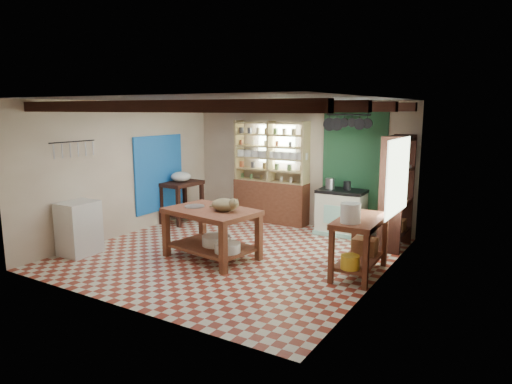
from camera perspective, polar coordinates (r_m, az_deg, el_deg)
The scene contains 30 objects.
floor at distance 7.92m, azimuth -2.98°, elevation -7.75°, with size 5.00×5.00×0.02m, color maroon.
ceiling at distance 7.53m, azimuth -3.17°, elevation 11.49°, with size 5.00×5.00×0.02m, color #4A4A4F.
wall_back at distance 9.76m, azimuth 5.24°, elevation 3.56°, with size 5.00×0.04×2.60m, color beige.
wall_front at distance 5.76m, azimuth -17.23°, elevation -1.63°, with size 5.00×0.04×2.60m, color beige.
wall_left at distance 9.24m, azimuth -16.00°, elevation 2.82°, with size 0.04×5.00×2.60m, color beige.
wall_right at distance 6.56m, azimuth 15.30°, elevation -0.11°, with size 0.04×5.00×2.60m, color beige.
ceiling_beams at distance 7.53m, azimuth -3.16°, elevation 10.58°, with size 5.00×3.80×0.15m, color black.
blue_wall_patch at distance 9.88m, azimuth -12.01°, elevation 2.28°, with size 0.04×1.40×1.60m, color blue.
green_wall_patch at distance 9.26m, azimuth 12.11°, elevation 2.69°, with size 1.30×0.04×2.30m, color #1B4529.
window_back at distance 9.93m, azimuth 2.62°, elevation 6.03°, with size 0.90×0.02×0.80m, color silver.
window_right at distance 7.50m, azimuth 17.32°, elevation 1.85°, with size 0.02×1.30×1.20m, color silver.
utensil_rail at distance 8.38m, azimuth -21.91°, elevation 5.04°, with size 0.06×0.90×0.28m, color black.
pot_rack at distance 8.79m, azimuth 11.43°, elevation 8.41°, with size 0.86×0.12×0.36m, color black.
shelving_unit at distance 9.87m, azimuth 1.86°, elevation 2.50°, with size 1.70×0.34×2.20m, color tan.
tall_rack at distance 8.38m, azimuth 17.18°, elevation -0.07°, with size 0.40×0.86×2.00m, color black.
work_table at distance 7.59m, azimuth -5.54°, elevation -5.23°, with size 1.46×0.98×0.83m, color brown.
stove at distance 9.14m, azimuth 10.61°, elevation -2.47°, with size 0.91×0.61×0.89m, color beige.
prep_table at distance 10.09m, azimuth -9.27°, elevation -1.22°, with size 0.61×0.88×0.89m, color black.
white_cabinet at distance 8.33m, azimuth -21.26°, elevation -4.22°, with size 0.50×0.61×0.91m, color silver.
right_counter at distance 7.00m, azimuth 12.81°, elevation -6.64°, with size 0.60×1.21×0.87m, color brown.
cat at distance 7.34m, azimuth -3.96°, elevation -1.61°, with size 0.45×0.34×0.20m, color #8C7A51.
steel_tray at distance 7.71m, azimuth -7.70°, elevation -1.79°, with size 0.33×0.33×0.02m, color #A4A3AB.
basin_large at distance 7.63m, azimuth -5.00°, elevation -6.04°, with size 0.47×0.47×0.16m, color silver.
basin_small at distance 7.26m, azimuth -3.58°, elevation -6.95°, with size 0.41×0.41×0.14m, color silver.
kettle_left at distance 9.12m, azimuth 9.23°, elevation 1.06°, with size 0.18×0.18×0.21m, color #A4A3AB.
kettle_right at distance 9.01m, azimuth 11.32°, elevation 0.78°, with size 0.14×0.14×0.18m, color black.
enamel_bowl at distance 9.99m, azimuth -9.36°, elevation 1.90°, with size 0.44×0.44×0.22m, color silver.
white_bucket at distance 6.54m, azimuth 11.73°, elevation -2.59°, with size 0.28×0.28×0.28m, color silver.
wicker_basket at distance 7.30m, azimuth 13.44°, elevation -6.61°, with size 0.35×0.28×0.25m, color #91603A.
yellow_tub at distance 6.62m, azimuth 11.68°, elevation -8.55°, with size 0.27×0.27×0.20m, color gold.
Camera 1 is at (4.25, -6.21, 2.45)m, focal length 32.00 mm.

